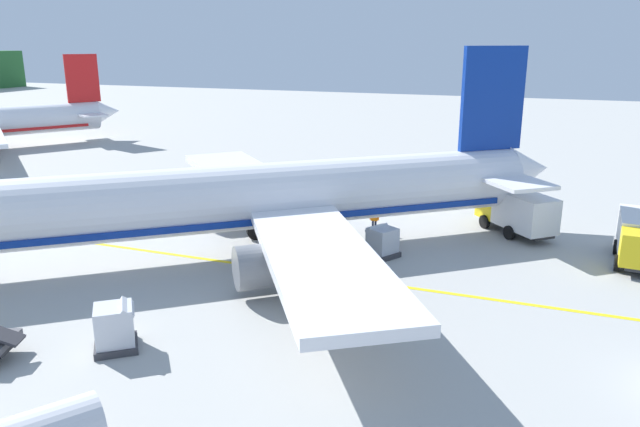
{
  "coord_description": "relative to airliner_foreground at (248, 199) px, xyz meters",
  "views": [
    {
      "loc": [
        -22.47,
        6.13,
        12.22
      ],
      "look_at": [
        6.32,
        17.01,
        3.43
      ],
      "focal_mm": 34.14,
      "sensor_mm": 36.0,
      "label": 1
    }
  ],
  "objects": [
    {
      "name": "apron_guide_line",
      "position": [
        -1.69,
        -4.56,
        -3.39
      ],
      "size": [
        0.3,
        60.0,
        0.01
      ],
      "primitive_type": "cube",
      "color": "yellow",
      "rests_on": "ground"
    },
    {
      "name": "crew_marshaller",
      "position": [
        6.58,
        -5.79,
        -2.37
      ],
      "size": [
        0.25,
        0.63,
        1.72
      ],
      "color": "#191E33",
      "rests_on": "ground"
    },
    {
      "name": "service_truck_fuel",
      "position": [
        6.7,
        -21.37,
        -1.92
      ],
      "size": [
        6.49,
        2.7,
        2.56
      ],
      "color": "yellow",
      "rests_on": "ground"
    },
    {
      "name": "service_truck_catering",
      "position": [
        9.68,
        -14.47,
        -1.83
      ],
      "size": [
        5.78,
        5.51,
        2.82
      ],
      "color": "yellow",
      "rests_on": "ground"
    },
    {
      "name": "airliner_foreground",
      "position": [
        0.0,
        0.0,
        0.0
      ],
      "size": [
        29.94,
        34.55,
        11.9
      ],
      "color": "white",
      "rests_on": "ground"
    },
    {
      "name": "cargo_container_near",
      "position": [
        -12.23,
        -0.16,
        -2.45
      ],
      "size": [
        2.38,
        2.38,
        2.0
      ],
      "color": "#333338",
      "rests_on": "ground"
    },
    {
      "name": "cargo_container_mid",
      "position": [
        2.4,
        -7.44,
        -2.52
      ],
      "size": [
        2.21,
        2.21,
        1.85
      ],
      "color": "#333338",
      "rests_on": "ground"
    }
  ]
}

